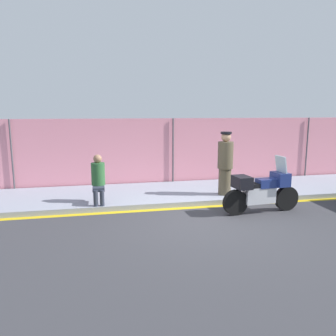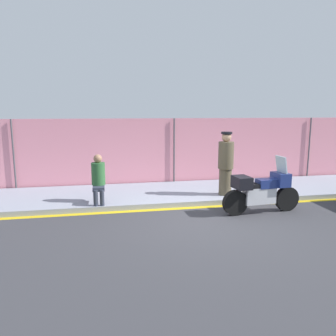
{
  "view_description": "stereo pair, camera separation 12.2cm",
  "coord_description": "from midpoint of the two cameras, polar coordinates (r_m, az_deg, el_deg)",
  "views": [
    {
      "loc": [
        -2.43,
        -6.96,
        2.54
      ],
      "look_at": [
        -0.68,
        1.39,
        1.05
      ],
      "focal_mm": 35.0,
      "sensor_mm": 36.0,
      "label": 1
    },
    {
      "loc": [
        -2.31,
        -6.98,
        2.54
      ],
      "look_at": [
        -0.68,
        1.39,
        1.05
      ],
      "focal_mm": 35.0,
      "sensor_mm": 36.0,
      "label": 2
    }
  ],
  "objects": [
    {
      "name": "ground_plane",
      "position": [
        7.79,
        6.66,
        -9.16
      ],
      "size": [
        120.0,
        120.0,
        0.0
      ],
      "primitive_type": "plane",
      "color": "#38383D"
    },
    {
      "name": "sidewalk",
      "position": [
        10.07,
        2.16,
        -4.27
      ],
      "size": [
        37.79,
        2.61,
        0.14
      ],
      "color": "#8E93A3",
      "rests_on": "ground_plane"
    },
    {
      "name": "curb_paint_stripe",
      "position": [
        8.79,
        4.37,
        -6.87
      ],
      "size": [
        37.79,
        0.18,
        0.01
      ],
      "color": "gold",
      "rests_on": "ground_plane"
    },
    {
      "name": "storefront_fence",
      "position": [
        11.2,
        0.47,
        2.79
      ],
      "size": [
        35.9,
        0.17,
        2.29
      ],
      "color": "pink",
      "rests_on": "ground_plane"
    },
    {
      "name": "motorcycle",
      "position": [
        8.51,
        15.54,
        -3.78
      ],
      "size": [
        2.09,
        0.59,
        1.42
      ],
      "rotation": [
        0.0,
        0.0,
        0.07
      ],
      "color": "black",
      "rests_on": "ground_plane"
    },
    {
      "name": "officer_standing",
      "position": [
        9.5,
        9.58,
        0.86
      ],
      "size": [
        0.44,
        0.44,
        1.82
      ],
      "color": "brown",
      "rests_on": "sidewalk"
    },
    {
      "name": "person_seated_on_curb",
      "position": [
        8.78,
        -12.46,
        -1.44
      ],
      "size": [
        0.36,
        0.65,
        1.27
      ],
      "color": "#2D3342",
      "rests_on": "sidewalk"
    }
  ]
}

